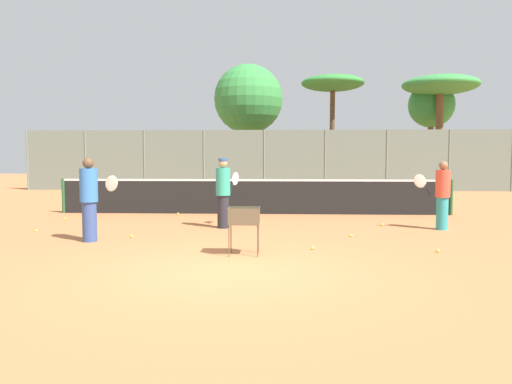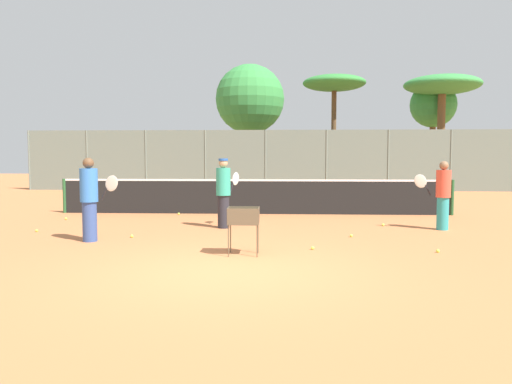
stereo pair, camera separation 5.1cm
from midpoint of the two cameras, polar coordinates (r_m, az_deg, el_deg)
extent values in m
plane|color=#C67242|center=(7.86, -3.39, -9.06)|extent=(80.00, 80.00, 0.00)
cylinder|color=#26592D|center=(16.70, -21.24, -0.42)|extent=(0.10, 0.10, 1.07)
cylinder|color=#26592D|center=(16.11, 21.34, -0.58)|extent=(0.10, 0.10, 1.07)
cube|color=black|center=(15.29, -0.36, -0.65)|extent=(11.92, 0.01, 1.01)
cube|color=white|center=(15.25, -0.36, 1.35)|extent=(11.92, 0.02, 0.06)
cylinder|color=slate|center=(28.53, -24.73, 3.31)|extent=(0.08, 0.08, 3.08)
cylinder|color=slate|center=(27.25, -18.96, 3.45)|extent=(0.08, 0.08, 3.08)
cylinder|color=slate|center=(26.27, -12.70, 3.55)|extent=(0.08, 0.08, 3.08)
cylinder|color=slate|center=(25.62, -6.03, 3.62)|extent=(0.08, 0.08, 3.08)
cylinder|color=slate|center=(25.34, 0.88, 3.63)|extent=(0.08, 0.08, 3.08)
cylinder|color=slate|center=(25.43, 7.84, 3.59)|extent=(0.08, 0.08, 3.08)
cylinder|color=slate|center=(25.88, 14.66, 3.51)|extent=(0.08, 0.08, 3.08)
cylinder|color=slate|center=(26.69, 21.15, 3.38)|extent=(0.08, 0.08, 3.08)
cylinder|color=slate|center=(27.81, 27.19, 3.22)|extent=(0.08, 0.08, 3.08)
cube|color=slate|center=(25.34, 0.88, 3.63)|extent=(24.63, 0.01, 3.08)
cylinder|color=brown|center=(31.90, 19.24, 4.35)|extent=(0.36, 0.36, 4.00)
sphere|color=#388E42|center=(32.04, 19.37, 9.39)|extent=(2.72, 2.72, 2.72)
cylinder|color=brown|center=(30.41, 20.13, 5.51)|extent=(0.43, 0.43, 5.24)
ellipsoid|color=#388E42|center=(30.65, 20.28, 11.41)|extent=(4.26, 4.26, 1.07)
cylinder|color=brown|center=(28.38, 8.64, 5.96)|extent=(0.27, 0.27, 5.37)
ellipsoid|color=#338438|center=(28.65, 8.71, 12.20)|extent=(3.49, 3.49, 0.87)
cylinder|color=brown|center=(30.70, -0.92, 4.56)|extent=(0.32, 0.32, 3.96)
sphere|color=#388E42|center=(30.89, -0.93, 10.58)|extent=(4.19, 4.19, 4.19)
cylinder|color=#26262D|center=(12.39, -3.89, -2.26)|extent=(0.29, 0.29, 0.81)
cylinder|color=teal|center=(12.33, -3.91, 1.19)|extent=(0.36, 0.36, 0.68)
sphere|color=tan|center=(12.31, -3.92, 3.28)|extent=(0.22, 0.22, 0.22)
cylinder|color=#2659B2|center=(12.31, -3.92, 3.71)|extent=(0.23, 0.23, 0.06)
cylinder|color=black|center=(12.63, -2.94, 0.49)|extent=(0.10, 0.14, 0.27)
ellipsoid|color=silver|center=(12.76, -2.49, 1.52)|extent=(0.22, 0.36, 0.43)
cylinder|color=teal|center=(12.89, 20.39, -2.31)|extent=(0.28, 0.28, 0.79)
cylinder|color=#E54C38|center=(12.83, 20.48, 0.91)|extent=(0.35, 0.35, 0.66)
sphere|color=#8C6647|center=(12.81, 20.53, 2.86)|extent=(0.21, 0.21, 0.21)
cylinder|color=black|center=(12.80, 18.89, 0.20)|extent=(0.15, 0.06, 0.27)
ellipsoid|color=silver|center=(12.77, 18.12, 1.20)|extent=(0.40, 0.10, 0.43)
cylinder|color=#334C8C|center=(11.01, -18.61, -3.23)|extent=(0.30, 0.30, 0.83)
cylinder|color=blue|center=(10.94, -18.71, 0.74)|extent=(0.37, 0.37, 0.70)
sphere|color=brown|center=(10.92, -18.77, 3.16)|extent=(0.23, 0.23, 0.23)
cylinder|color=black|center=(10.75, -17.10, -0.21)|extent=(0.15, 0.06, 0.27)
ellipsoid|color=silver|center=(10.63, -16.31, 0.95)|extent=(0.39, 0.12, 0.43)
cylinder|color=brown|center=(8.90, -3.27, -5.62)|extent=(0.02, 0.02, 0.57)
cylinder|color=brown|center=(8.86, 0.03, -5.66)|extent=(0.02, 0.02, 0.57)
cylinder|color=brown|center=(9.26, -3.04, -5.24)|extent=(0.02, 0.02, 0.57)
cylinder|color=brown|center=(9.22, 0.13, -5.27)|extent=(0.02, 0.02, 0.57)
cube|color=brown|center=(9.01, -1.54, -3.63)|extent=(0.55, 0.40, 0.01)
cube|color=brown|center=(8.80, -1.64, -2.88)|extent=(0.55, 0.01, 0.30)
cube|color=brown|center=(9.19, -1.45, -2.57)|extent=(0.55, 0.01, 0.30)
cube|color=brown|center=(9.02, -3.29, -2.71)|extent=(0.01, 0.40, 0.30)
cube|color=brown|center=(8.98, 0.21, -2.74)|extent=(0.01, 0.40, 0.30)
sphere|color=#D1E54C|center=(8.92, -2.69, -3.47)|extent=(0.07, 0.07, 0.07)
sphere|color=#D1E54C|center=(9.08, -0.75, -3.33)|extent=(0.07, 0.07, 0.07)
sphere|color=#D1E54C|center=(9.09, -0.99, -2.98)|extent=(0.07, 0.07, 0.07)
sphere|color=#D1E54C|center=(8.90, -1.49, -3.48)|extent=(0.07, 0.07, 0.07)
sphere|color=#D1E54C|center=(9.05, -2.78, -3.36)|extent=(0.07, 0.07, 0.07)
sphere|color=#D1E54C|center=(9.06, -1.35, -3.34)|extent=(0.07, 0.07, 0.07)
sphere|color=#D1E54C|center=(8.91, -0.40, -3.13)|extent=(0.07, 0.07, 0.07)
sphere|color=#D1E54C|center=(8.94, -2.04, -3.10)|extent=(0.07, 0.07, 0.07)
sphere|color=#D1E54C|center=(9.16, -2.38, -3.26)|extent=(0.07, 0.07, 0.07)
sphere|color=#D1E54C|center=(8.98, -0.64, -3.07)|extent=(0.07, 0.07, 0.07)
sphere|color=#D1E54C|center=(9.14, -1.83, -3.27)|extent=(0.07, 0.07, 0.07)
sphere|color=#D1E54C|center=(8.86, -1.66, -3.51)|extent=(0.07, 0.07, 0.07)
sphere|color=#D1E54C|center=(9.11, -0.86, -3.30)|extent=(0.07, 0.07, 0.07)
sphere|color=#D1E54C|center=(11.29, -14.14, -4.93)|extent=(0.07, 0.07, 0.07)
sphere|color=#D1E54C|center=(9.66, 6.37, -6.37)|extent=(0.07, 0.07, 0.07)
sphere|color=#D1E54C|center=(11.25, 10.69, -4.91)|extent=(0.07, 0.07, 0.07)
sphere|color=#D1E54C|center=(9.91, 19.94, -6.32)|extent=(0.07, 0.07, 0.07)
sphere|color=#D1E54C|center=(12.85, -23.94, -4.06)|extent=(0.07, 0.07, 0.07)
sphere|color=#D1E54C|center=(13.14, 14.16, -3.65)|extent=(0.07, 0.07, 0.07)
sphere|color=#D1E54C|center=(14.93, -21.07, -2.87)|extent=(0.07, 0.07, 0.07)
sphere|color=#D1E54C|center=(15.31, -8.99, -2.47)|extent=(0.07, 0.07, 0.07)
cube|color=#232328|center=(28.19, 6.91, 1.44)|extent=(4.20, 1.70, 0.90)
cube|color=#33383D|center=(28.15, 6.52, 3.07)|extent=(2.20, 1.50, 0.70)
camera|label=1|loc=(0.03, -90.13, -0.01)|focal=35.00mm
camera|label=2|loc=(0.03, 89.87, 0.01)|focal=35.00mm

